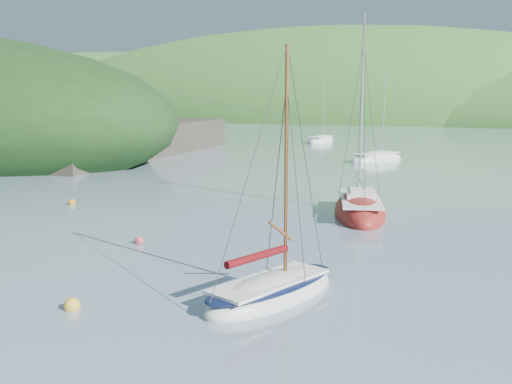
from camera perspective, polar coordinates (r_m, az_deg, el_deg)
The scene contains 7 objects.
ground at distance 20.66m, azimuth -13.60°, elevation -8.47°, with size 700.00×700.00×0.00m, color slate.
shoreline_hills at distance 188.55m, azimuth 21.10°, elevation 6.82°, with size 690.00×135.00×56.00m.
daysailer_white at distance 18.24m, azimuth 1.57°, elevation -9.94°, with size 3.36×5.81×8.43m.
sloop_red at distance 31.37m, azimuth 10.33°, elevation -1.85°, with size 5.32×8.28×11.59m.
distant_sloop_a at distance 58.37m, azimuth 11.97°, elevation 3.18°, with size 5.12×7.40×9.99m.
distant_sloop_c at distance 82.24m, azimuth 6.51°, elevation 5.06°, with size 2.58×7.29×10.39m.
mooring_buoys at distance 23.06m, azimuth -2.51°, elevation -6.02°, with size 26.84×13.04×0.49m.
Camera 1 is at (13.19, -14.63, 6.22)m, focal length 40.00 mm.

